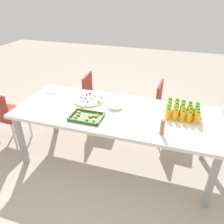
# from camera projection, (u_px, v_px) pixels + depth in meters

# --- Properties ---
(ground_plane) EXTENTS (12.00, 12.00, 0.00)m
(ground_plane) POSITION_uv_depth(u_px,v_px,m) (115.00, 160.00, 2.87)
(ground_plane) COLOR #B2A899
(party_table) EXTENTS (2.33, 0.92, 0.74)m
(party_table) POSITION_uv_depth(u_px,v_px,m) (115.00, 116.00, 2.53)
(party_table) COLOR silver
(party_table) RESTS_ON ground_plane
(chair_near_right) EXTENTS (0.43, 0.43, 0.83)m
(chair_near_right) POSITION_uv_depth(u_px,v_px,m) (95.00, 95.00, 3.42)
(chair_near_right) COLOR maroon
(chair_near_right) RESTS_ON ground_plane
(chair_end) EXTENTS (0.42, 0.42, 0.83)m
(chair_end) POSITION_uv_depth(u_px,v_px,m) (5.00, 113.00, 2.95)
(chair_end) COLOR maroon
(chair_end) RESTS_ON ground_plane
(chair_near_left) EXTENTS (0.42, 0.42, 0.83)m
(chair_near_left) POSITION_uv_depth(u_px,v_px,m) (166.00, 105.00, 3.13)
(chair_near_left) COLOR maroon
(chair_near_left) RESTS_ON ground_plane
(juice_bottle_0) EXTENTS (0.06, 0.06, 0.13)m
(juice_bottle_0) POSITION_uv_depth(u_px,v_px,m) (197.00, 108.00, 2.44)
(juice_bottle_0) COLOR #F9AE14
(juice_bottle_0) RESTS_ON party_table
(juice_bottle_1) EXTENTS (0.06, 0.06, 0.13)m
(juice_bottle_1) POSITION_uv_depth(u_px,v_px,m) (190.00, 107.00, 2.46)
(juice_bottle_1) COLOR #FAAD14
(juice_bottle_1) RESTS_ON party_table
(juice_bottle_2) EXTENTS (0.05, 0.05, 0.15)m
(juice_bottle_2) POSITION_uv_depth(u_px,v_px,m) (183.00, 106.00, 2.47)
(juice_bottle_2) COLOR #F9AD14
(juice_bottle_2) RESTS_ON party_table
(juice_bottle_3) EXTENTS (0.05, 0.05, 0.15)m
(juice_bottle_3) POSITION_uv_depth(u_px,v_px,m) (177.00, 105.00, 2.49)
(juice_bottle_3) COLOR #F9AD14
(juice_bottle_3) RESTS_ON party_table
(juice_bottle_4) EXTENTS (0.06, 0.06, 0.15)m
(juice_bottle_4) POSITION_uv_depth(u_px,v_px,m) (169.00, 104.00, 2.51)
(juice_bottle_4) COLOR #F9AC14
(juice_bottle_4) RESTS_ON party_table
(juice_bottle_5) EXTENTS (0.06, 0.06, 0.14)m
(juice_bottle_5) POSITION_uv_depth(u_px,v_px,m) (196.00, 111.00, 2.38)
(juice_bottle_5) COLOR #F9AD14
(juice_bottle_5) RESTS_ON party_table
(juice_bottle_6) EXTENTS (0.06, 0.06, 0.14)m
(juice_bottle_6) POSITION_uv_depth(u_px,v_px,m) (190.00, 111.00, 2.39)
(juice_bottle_6) COLOR #FAAC14
(juice_bottle_6) RESTS_ON party_table
(juice_bottle_7) EXTENTS (0.06, 0.06, 0.14)m
(juice_bottle_7) POSITION_uv_depth(u_px,v_px,m) (182.00, 109.00, 2.41)
(juice_bottle_7) COLOR #FAAC14
(juice_bottle_7) RESTS_ON party_table
(juice_bottle_8) EXTENTS (0.05, 0.05, 0.14)m
(juice_bottle_8) POSITION_uv_depth(u_px,v_px,m) (176.00, 108.00, 2.43)
(juice_bottle_8) COLOR #FAAC14
(juice_bottle_8) RESTS_ON party_table
(juice_bottle_9) EXTENTS (0.05, 0.05, 0.14)m
(juice_bottle_9) POSITION_uv_depth(u_px,v_px,m) (169.00, 107.00, 2.45)
(juice_bottle_9) COLOR #F9AE14
(juice_bottle_9) RESTS_ON party_table
(juice_bottle_10) EXTENTS (0.06, 0.06, 0.14)m
(juice_bottle_10) POSITION_uv_depth(u_px,v_px,m) (197.00, 115.00, 2.31)
(juice_bottle_10) COLOR #F9AE14
(juice_bottle_10) RESTS_ON party_table
(juice_bottle_11) EXTENTS (0.06, 0.06, 0.15)m
(juice_bottle_11) POSITION_uv_depth(u_px,v_px,m) (190.00, 114.00, 2.32)
(juice_bottle_11) COLOR #FAAE14
(juice_bottle_11) RESTS_ON party_table
(juice_bottle_12) EXTENTS (0.06, 0.06, 0.13)m
(juice_bottle_12) POSITION_uv_depth(u_px,v_px,m) (183.00, 113.00, 2.35)
(juice_bottle_12) COLOR #F9AD14
(juice_bottle_12) RESTS_ON party_table
(juice_bottle_13) EXTENTS (0.05, 0.05, 0.14)m
(juice_bottle_13) POSITION_uv_depth(u_px,v_px,m) (175.00, 112.00, 2.37)
(juice_bottle_13) COLOR #F9AC14
(juice_bottle_13) RESTS_ON party_table
(juice_bottle_14) EXTENTS (0.06, 0.06, 0.14)m
(juice_bottle_14) POSITION_uv_depth(u_px,v_px,m) (168.00, 111.00, 2.39)
(juice_bottle_14) COLOR #F9AE14
(juice_bottle_14) RESTS_ON party_table
(juice_bottle_15) EXTENTS (0.06, 0.06, 0.15)m
(juice_bottle_15) POSITION_uv_depth(u_px,v_px,m) (197.00, 118.00, 2.25)
(juice_bottle_15) COLOR #F9AD14
(juice_bottle_15) RESTS_ON party_table
(juice_bottle_16) EXTENTS (0.06, 0.06, 0.14)m
(juice_bottle_16) POSITION_uv_depth(u_px,v_px,m) (189.00, 117.00, 2.27)
(juice_bottle_16) COLOR #F9AD14
(juice_bottle_16) RESTS_ON party_table
(juice_bottle_17) EXTENTS (0.06, 0.06, 0.14)m
(juice_bottle_17) POSITION_uv_depth(u_px,v_px,m) (183.00, 116.00, 2.29)
(juice_bottle_17) COLOR #FAAC14
(juice_bottle_17) RESTS_ON party_table
(juice_bottle_18) EXTENTS (0.06, 0.06, 0.15)m
(juice_bottle_18) POSITION_uv_depth(u_px,v_px,m) (175.00, 115.00, 2.31)
(juice_bottle_18) COLOR #F9AD14
(juice_bottle_18) RESTS_ON party_table
(juice_bottle_19) EXTENTS (0.05, 0.05, 0.14)m
(juice_bottle_19) POSITION_uv_depth(u_px,v_px,m) (168.00, 114.00, 2.33)
(juice_bottle_19) COLOR #F9AC14
(juice_bottle_19) RESTS_ON party_table
(fruit_pizza) EXTENTS (0.37, 0.37, 0.05)m
(fruit_pizza) POSITION_uv_depth(u_px,v_px,m) (89.00, 100.00, 2.73)
(fruit_pizza) COLOR tan
(fruit_pizza) RESTS_ON party_table
(snack_tray) EXTENTS (0.35, 0.25, 0.04)m
(snack_tray) POSITION_uv_depth(u_px,v_px,m) (86.00, 117.00, 2.38)
(snack_tray) COLOR #477238
(snack_tray) RESTS_ON party_table
(plate_stack) EXTENTS (0.18, 0.18, 0.04)m
(plate_stack) POSITION_uv_depth(u_px,v_px,m) (115.00, 106.00, 2.57)
(plate_stack) COLOR silver
(plate_stack) RESTS_ON party_table
(napkin_stack) EXTENTS (0.15, 0.15, 0.01)m
(napkin_stack) POSITION_uv_depth(u_px,v_px,m) (54.00, 91.00, 2.96)
(napkin_stack) COLOR white
(napkin_stack) RESTS_ON party_table
(cardboard_tube) EXTENTS (0.04, 0.04, 0.16)m
(cardboard_tube) POSITION_uv_depth(u_px,v_px,m) (162.00, 127.00, 2.08)
(cardboard_tube) COLOR #9E7A56
(cardboard_tube) RESTS_ON party_table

